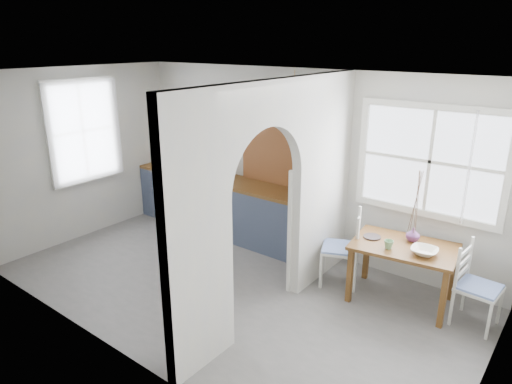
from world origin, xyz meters
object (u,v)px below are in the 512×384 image
Objects in this scene: chair_right at (479,287)px; vase at (413,235)px; chair_left at (340,247)px; dining_table at (401,273)px; kettle at (314,193)px.

vase is (-0.80, 0.14, 0.34)m from chair_right.
chair_left is 1.07× the size of chair_right.
dining_table is 1.25× the size of chair_right.
chair_left reaches higher than chair_right.
chair_right is at bearing -10.04° from vase.
chair_left reaches higher than vase.
vase is at bearing 9.20° from kettle.
dining_table is at bearing 71.22° from chair_left.
kettle is 1.65× the size of vase.
vase is at bearing 72.60° from dining_table.
dining_table is 6.92× the size of vase.
chair_left is 0.89m from vase.
dining_table is 1.17× the size of chair_left.
vase is (0.81, 0.23, 0.31)m from chair_left.
chair_left is 5.92× the size of vase.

